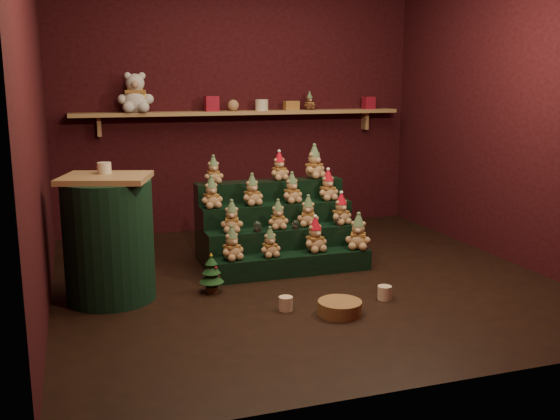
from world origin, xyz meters
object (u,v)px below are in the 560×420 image
object	(u,v)px
side_table	(109,239)
brown_bear	(310,101)
snow_globe_c	(339,221)
mini_christmas_tree	(211,273)
wicker_basket	(340,308)
snow_globe_b	(295,224)
riser_tier_front	(292,264)
mug_left	(286,304)
white_bear	(135,87)
snow_globe_a	(258,226)
mug_right	(385,293)

from	to	relation	value
side_table	brown_bear	bearing A→B (deg)	55.64
snow_globe_c	mini_christmas_tree	bearing A→B (deg)	-162.02
side_table	wicker_basket	distance (m)	1.80
snow_globe_b	mini_christmas_tree	bearing A→B (deg)	-154.18
riser_tier_front	mug_left	world-z (taller)	riser_tier_front
snow_globe_b	mug_left	bearing A→B (deg)	-113.47
mini_christmas_tree	white_bear	distance (m)	2.43
side_table	mug_left	size ratio (longest dim) A/B	9.33
snow_globe_a	side_table	size ratio (longest dim) A/B	0.10
mug_left	brown_bear	bearing A→B (deg)	65.69
mug_left	riser_tier_front	bearing A→B (deg)	67.32
riser_tier_front	white_bear	xyz separation A→B (m)	(-1.09, 1.71, 1.48)
snow_globe_b	white_bear	bearing A→B (deg)	127.28
riser_tier_front	wicker_basket	world-z (taller)	riser_tier_front
side_table	mug_right	distance (m)	2.13
wicker_basket	snow_globe_c	bearing A→B (deg)	67.00
snow_globe_b	brown_bear	world-z (taller)	brown_bear
mug_left	wicker_basket	bearing A→B (deg)	-30.27
snow_globe_a	white_bear	size ratio (longest dim) A/B	0.19
snow_globe_b	brown_bear	size ratio (longest dim) A/B	0.41
snow_globe_a	white_bear	distance (m)	2.11
side_table	snow_globe_c	bearing A→B (deg)	25.63
riser_tier_front	mug_left	xyz separation A→B (m)	(-0.33, -0.80, -0.04)
mug_right	riser_tier_front	bearing A→B (deg)	119.01
snow_globe_b	white_bear	xyz separation A→B (m)	(-1.18, 1.55, 1.17)
wicker_basket	riser_tier_front	bearing A→B (deg)	90.31
riser_tier_front	mug_right	distance (m)	0.94
snow_globe_c	mug_left	world-z (taller)	snow_globe_c
mini_christmas_tree	mug_left	xyz separation A→B (m)	(0.43, -0.55, -0.11)
snow_globe_b	side_table	distance (m)	1.63
snow_globe_a	mini_christmas_tree	distance (m)	0.69
snow_globe_b	wicker_basket	world-z (taller)	snow_globe_b
snow_globe_a	mug_left	size ratio (longest dim) A/B	0.92
mini_christmas_tree	mug_right	bearing A→B (deg)	-25.16
snow_globe_a	snow_globe_b	distance (m)	0.35
mug_right	wicker_basket	bearing A→B (deg)	-158.34
side_table	snow_globe_b	bearing A→B (deg)	27.83
side_table	mini_christmas_tree	size ratio (longest dim) A/B	2.91
riser_tier_front	white_bear	bearing A→B (deg)	122.68
mini_christmas_tree	wicker_basket	world-z (taller)	mini_christmas_tree
snow_globe_c	white_bear	world-z (taller)	white_bear
snow_globe_a	snow_globe_b	world-z (taller)	snow_globe_a
side_table	white_bear	size ratio (longest dim) A/B	1.89
snow_globe_a	mug_left	world-z (taller)	snow_globe_a
snow_globe_b	mug_left	xyz separation A→B (m)	(-0.42, -0.96, -0.35)
mug_right	brown_bear	distance (m)	2.89
snow_globe_c	side_table	world-z (taller)	side_table
side_table	mug_right	bearing A→B (deg)	-1.89
riser_tier_front	white_bear	world-z (taller)	white_bear
mug_right	wicker_basket	xyz separation A→B (m)	(-0.45, -0.18, -0.00)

